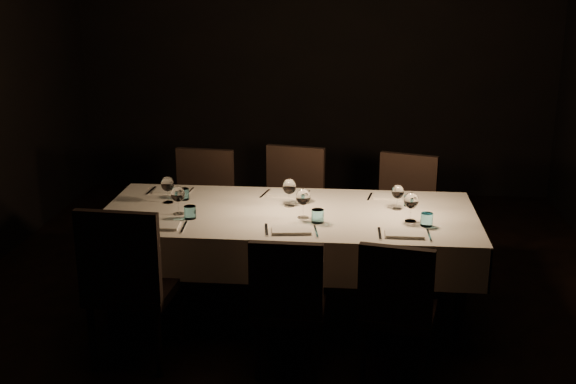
# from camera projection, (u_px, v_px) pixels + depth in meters

# --- Properties ---
(room) EXTENTS (5.01, 6.01, 3.01)m
(room) POSITION_uv_depth(u_px,v_px,m) (288.00, 103.00, 4.64)
(room) COLOR black
(room) RESTS_ON ground
(dining_table) EXTENTS (2.52, 1.12, 0.76)m
(dining_table) POSITION_uv_depth(u_px,v_px,m) (288.00, 222.00, 4.88)
(dining_table) COLOR black
(dining_table) RESTS_ON ground
(chair_near_left) EXTENTS (0.52, 0.52, 1.03)m
(chair_near_left) POSITION_uv_depth(u_px,v_px,m) (129.00, 279.00, 4.28)
(chair_near_left) COLOR black
(chair_near_left) RESTS_ON ground
(place_setting_near_left) EXTENTS (0.36, 0.42, 0.20)m
(place_setting_near_left) POSITION_uv_depth(u_px,v_px,m) (176.00, 208.00, 4.69)
(place_setting_near_left) COLOR silver
(place_setting_near_left) RESTS_ON dining_table
(chair_near_center) EXTENTS (0.43, 0.43, 0.88)m
(chair_near_center) POSITION_uv_depth(u_px,v_px,m) (288.00, 299.00, 4.19)
(chair_near_center) COLOR black
(chair_near_center) RESTS_ON ground
(place_setting_near_center) EXTENTS (0.37, 0.42, 0.20)m
(place_setting_near_center) POSITION_uv_depth(u_px,v_px,m) (303.00, 211.00, 4.62)
(place_setting_near_center) COLOR silver
(place_setting_near_center) RESTS_ON dining_table
(chair_near_right) EXTENTS (0.49, 0.49, 0.87)m
(chair_near_right) POSITION_uv_depth(u_px,v_px,m) (397.00, 304.00, 4.13)
(chair_near_right) COLOR black
(chair_near_right) RESTS_ON ground
(place_setting_near_right) EXTENTS (0.35, 0.41, 0.19)m
(place_setting_near_right) POSITION_uv_depth(u_px,v_px,m) (413.00, 215.00, 4.56)
(place_setting_near_right) COLOR silver
(place_setting_near_right) RESTS_ON dining_table
(chair_far_left) EXTENTS (0.51, 0.51, 0.97)m
(chair_far_left) POSITION_uv_depth(u_px,v_px,m) (202.00, 206.00, 5.71)
(chair_far_left) COLOR black
(chair_far_left) RESTS_ON ground
(place_setting_far_left) EXTENTS (0.34, 0.41, 0.19)m
(place_setting_far_left) POSITION_uv_depth(u_px,v_px,m) (172.00, 189.00, 5.12)
(place_setting_far_left) COLOR silver
(place_setting_far_left) RESTS_ON dining_table
(chair_far_center) EXTENTS (0.55, 0.55, 0.99)m
(chair_far_center) POSITION_uv_depth(u_px,v_px,m) (291.00, 204.00, 5.72)
(chair_far_center) COLOR black
(chair_far_center) RESTS_ON ground
(place_setting_far_center) EXTENTS (0.37, 0.41, 0.19)m
(place_setting_far_center) POSITION_uv_depth(u_px,v_px,m) (291.00, 192.00, 5.04)
(place_setting_far_center) COLOR silver
(place_setting_far_center) RESTS_ON dining_table
(chair_far_right) EXTENTS (0.57, 0.57, 0.95)m
(chair_far_right) POSITION_uv_depth(u_px,v_px,m) (403.00, 210.00, 5.64)
(chair_far_right) COLOR black
(chair_far_right) RESTS_ON ground
(place_setting_far_right) EXTENTS (0.32, 0.40, 0.17)m
(place_setting_far_right) POSITION_uv_depth(u_px,v_px,m) (397.00, 196.00, 4.98)
(place_setting_far_right) COLOR silver
(place_setting_far_right) RESTS_ON dining_table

